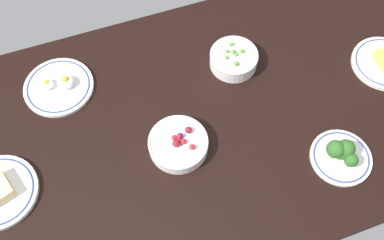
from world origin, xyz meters
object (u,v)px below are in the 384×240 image
Objects in this scene: bowl_berries at (178,144)px; plate_eggs at (59,86)px; bowl_peas at (234,59)px; plate_broccoli at (342,155)px.

plate_eggs is (27.98, -31.57, -1.22)cm from bowl_berries.
bowl_peas is (-25.79, -21.84, 0.55)cm from bowl_berries.
plate_broccoli is at bearing 155.66° from bowl_berries.
plate_eggs is 1.24× the size of plate_broccoli.
plate_broccoli is 1.14× the size of bowl_peas.
plate_eggs is 85.56cm from plate_broccoli.
bowl_berries is 1.13× the size of bowl_peas.
bowl_berries is at bearing 40.26° from bowl_peas.
plate_broccoli is (-41.26, 18.66, 0.57)cm from bowl_berries.
plate_broccoli is at bearing 144.04° from plate_eggs.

